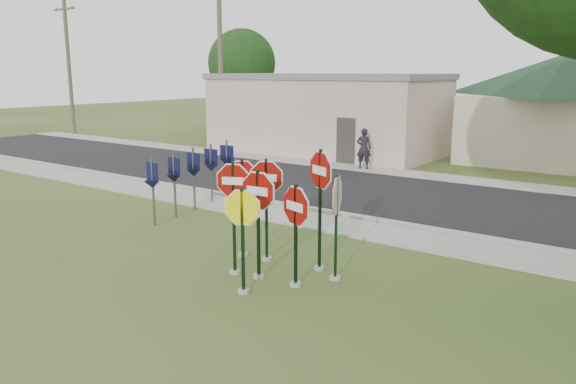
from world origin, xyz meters
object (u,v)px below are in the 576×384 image
Objects in this scene: stop_sign_center at (258,209)px; utility_pole_near at (220,59)px; stop_sign_yellow at (243,228)px; pedestrian at (364,148)px; stop_sign_left at (234,203)px.

utility_pole_near is (-14.04, 14.21, 3.44)m from stop_sign_center.
stop_sign_yellow is 21.07m from utility_pole_near.
stop_sign_yellow reaches higher than pedestrian.
stop_sign_left is at bearing 91.38° from pedestrian.
stop_sign_yellow is at bearing 93.76° from pedestrian.
stop_sign_left is 1.42× the size of pedestrian.
stop_sign_yellow is at bearing -40.20° from stop_sign_left.
stop_sign_left reaches higher than stop_sign_center.
stop_sign_left is at bearing -46.77° from utility_pole_near.
pedestrian is (-4.93, 14.04, -0.37)m from stop_sign_yellow.
pedestrian is at bearing 109.33° from stop_sign_yellow.
stop_sign_yellow is 1.16m from stop_sign_left.
stop_sign_center is 0.96× the size of stop_sign_left.
stop_sign_center reaches higher than pedestrian.
stop_sign_center is at bearing 108.44° from stop_sign_yellow.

